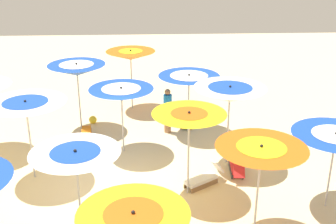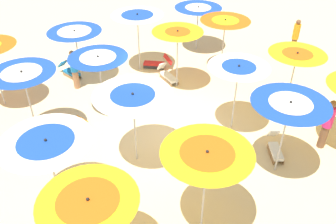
{
  "view_description": "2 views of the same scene",
  "coord_description": "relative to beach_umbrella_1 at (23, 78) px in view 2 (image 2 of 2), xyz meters",
  "views": [
    {
      "loc": [
        -1.34,
        10.6,
        6.58
      ],
      "look_at": [
        -1.94,
        -1.96,
        1.49
      ],
      "focal_mm": 46.71,
      "sensor_mm": 36.0,
      "label": 1
    },
    {
      "loc": [
        10.17,
        0.72,
        7.59
      ],
      "look_at": [
        1.49,
        0.19,
        1.42
      ],
      "focal_mm": 38.29,
      "sensor_mm": 36.0,
      "label": 2
    }
  ],
  "objects": [
    {
      "name": "beachgoer_2",
      "position": [
        -3.15,
        0.47,
        -1.39
      ],
      "size": [
        0.3,
        0.3,
        1.63
      ],
      "rotation": [
        0.0,
        0.0,
        1.32
      ],
      "color": "#A3704C",
      "rests_on": "ground"
    },
    {
      "name": "beach_umbrella_7",
      "position": [
        3.28,
        5.39,
        0.05
      ],
      "size": [
        2.05,
        2.05,
        2.55
      ],
      "color": "#B2B2B7",
      "rests_on": "ground"
    },
    {
      "name": "beach_ball",
      "position": [
        -0.37,
        -0.43,
        -2.09
      ],
      "size": [
        0.3,
        0.3,
        0.3
      ],
      "primitive_type": "sphere",
      "color": "yellow",
      "rests_on": "ground"
    },
    {
      "name": "lounger_3",
      "position": [
        -5.05,
        3.53,
        -2.02
      ],
      "size": [
        0.43,
        1.28,
        0.66
      ],
      "rotation": [
        0.0,
        0.0,
        4.63
      ],
      "color": "#333338",
      "rests_on": "ground"
    },
    {
      "name": "beach_umbrella_13",
      "position": [
        -4.92,
        6.35,
        -0.11
      ],
      "size": [
        2.04,
        2.04,
        2.36
      ],
      "color": "#B2B2B7",
      "rests_on": "ground"
    },
    {
      "name": "beach_umbrella_6",
      "position": [
        0.9,
        3.44,
        -0.03
      ],
      "size": [
        2.23,
        2.23,
        2.41
      ],
      "color": "#B2B2B7",
      "rests_on": "ground"
    },
    {
      "name": "lounger_0",
      "position": [
        -3.99,
        4.1,
        -2.04
      ],
      "size": [
        1.23,
        0.97,
        0.6
      ],
      "rotation": [
        0.0,
        0.0,
        6.87
      ],
      "color": "olive",
      "rests_on": "ground"
    },
    {
      "name": "beach_umbrella_12",
      "position": [
        -7.06,
        5.29,
        -0.33
      ],
      "size": [
        2.18,
        2.18,
        2.12
      ],
      "color": "#B2B2B7",
      "rests_on": "ground"
    },
    {
      "name": "beach_umbrella_8",
      "position": [
        -4.87,
        2.81,
        0.02
      ],
      "size": [
        2.14,
        2.14,
        2.53
      ],
      "color": "#B2B2B7",
      "rests_on": "ground"
    },
    {
      "name": "beach_umbrella_2",
      "position": [
        2.89,
        1.7,
        -0.13
      ],
      "size": [
        2.2,
        2.2,
        2.35
      ],
      "color": "#B2B2B7",
      "rests_on": "ground"
    },
    {
      "name": "beach_umbrella_1",
      "position": [
        0.0,
        0.0,
        0.0
      ],
      "size": [
        2.01,
        2.01,
        2.49
      ],
      "color": "#B2B2B7",
      "rests_on": "ground"
    },
    {
      "name": "beach_umbrella_11",
      "position": [
        1.12,
        7.62,
        0.02
      ],
      "size": [
        2.09,
        2.09,
        2.47
      ],
      "color": "#B2B2B7",
      "rests_on": "ground"
    },
    {
      "name": "beach_umbrella_4",
      "position": [
        -3.89,
        0.46,
        -0.27
      ],
      "size": [
        2.13,
        2.13,
        2.17
      ],
      "color": "#B2B2B7",
      "rests_on": "ground"
    },
    {
      "name": "beach_umbrella_14",
      "position": [
        -2.18,
        8.59,
        -0.19
      ],
      "size": [
        1.95,
        1.95,
        2.29
      ],
      "color": "#B2B2B7",
      "rests_on": "ground"
    },
    {
      "name": "beach_umbrella_5",
      "position": [
        -1.63,
        1.9,
        -0.25
      ],
      "size": [
        2.03,
        2.03,
        2.23
      ],
      "color": "#B2B2B7",
      "rests_on": "ground"
    },
    {
      "name": "beachgoer_1",
      "position": [
        -6.75,
        9.82,
        -1.34
      ],
      "size": [
        0.3,
        0.3,
        1.71
      ],
      "rotation": [
        0.0,
        0.0,
        3.17
      ],
      "color": "brown",
      "rests_on": "ground"
    },
    {
      "name": "lounger_2",
      "position": [
        -4.08,
        -0.07,
        -2.03
      ],
      "size": [
        1.0,
        1.17,
        0.6
      ],
      "rotation": [
        0.0,
        0.0,
        7.2
      ],
      "color": "olive",
      "rests_on": "ground"
    },
    {
      "name": "lounger_5",
      "position": [
        0.4,
        7.73,
        -2.02
      ],
      "size": [
        1.17,
        0.39,
        0.65
      ],
      "rotation": [
        0.0,
        0.0,
        6.35
      ],
      "color": "olive",
      "rests_on": "ground"
    },
    {
      "name": "beachgoer_0",
      "position": [
        -0.04,
        9.27,
        -1.31
      ],
      "size": [
        0.3,
        0.3,
        1.76
      ],
      "rotation": [
        0.0,
        0.0,
        2.82
      ],
      "color": "brown",
      "rests_on": "ground"
    },
    {
      "name": "beach_umbrella_10",
      "position": [
        -0.91,
        6.49,
        -0.09
      ],
      "size": [
        1.95,
        1.95,
        2.41
      ],
      "color": "#B2B2B7",
      "rests_on": "ground"
    },
    {
      "name": "lounger_1",
      "position": [
        -0.31,
        0.88,
        -2.04
      ],
      "size": [
        0.52,
        1.35,
        0.55
      ],
      "rotation": [
        0.0,
        0.0,
        4.85
      ],
      "color": "olive",
      "rests_on": "ground"
    },
    {
      "name": "beach_umbrella_3",
      "position": [
        4.51,
        3.08,
        -0.19
      ],
      "size": [
        2.01,
        2.01,
        2.29
      ],
      "color": "#B2B2B7",
      "rests_on": "ground"
    },
    {
      "name": "ground",
      "position": [
        -1.14,
        4.18,
        -2.26
      ],
      "size": [
        40.88,
        40.88,
        0.04
      ],
      "primitive_type": "cube",
      "color": "beige"
    },
    {
      "name": "beach_umbrella_9",
      "position": [
        -3.51,
        4.49,
        -0.08
      ],
      "size": [
        1.94,
        1.94,
        2.42
      ],
      "color": "#B2B2B7",
      "rests_on": "ground"
    }
  ]
}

